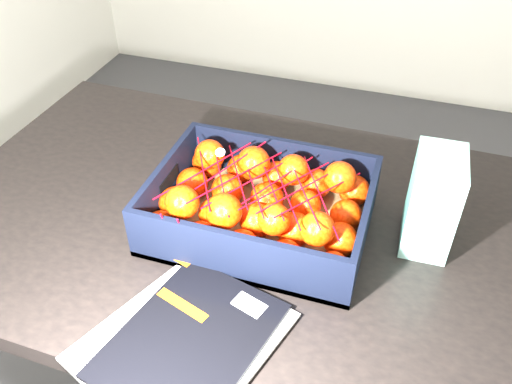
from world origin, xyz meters
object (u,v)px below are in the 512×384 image
(table, at_px, (228,248))
(magazine_stack, at_px, (186,340))
(retail_carton, at_px, (432,201))
(produce_crate, at_px, (261,213))

(table, distance_m, magazine_stack, 0.33)
(retail_carton, bearing_deg, table, -174.92)
(produce_crate, distance_m, retail_carton, 0.32)
(table, relative_size, produce_crate, 2.96)
(magazine_stack, height_order, produce_crate, produce_crate)
(magazine_stack, relative_size, produce_crate, 0.93)
(magazine_stack, xyz_separation_m, produce_crate, (0.03, 0.30, 0.02))
(retail_carton, bearing_deg, magazine_stack, -135.12)
(table, bearing_deg, magazine_stack, -81.18)
(table, xyz_separation_m, retail_carton, (0.39, 0.05, 0.19))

